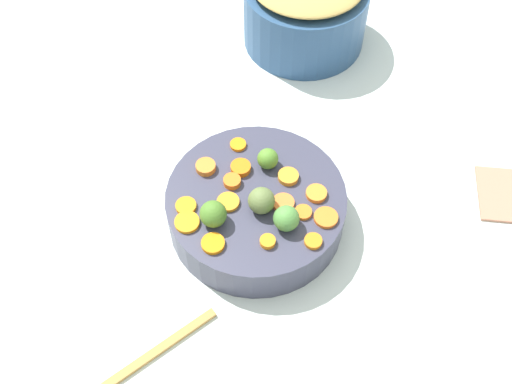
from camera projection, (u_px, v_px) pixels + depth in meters
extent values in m
cube|color=silver|center=(266.00, 245.00, 1.04)|extent=(2.40, 2.40, 0.02)
cylinder|color=#393A4E|center=(256.00, 208.00, 1.03)|extent=(0.30, 0.30, 0.07)
cylinder|color=navy|center=(305.00, 14.00, 1.26)|extent=(0.25, 0.25, 0.13)
cylinder|color=orange|center=(313.00, 241.00, 0.94)|extent=(0.04, 0.04, 0.01)
cylinder|color=orange|center=(268.00, 241.00, 0.94)|extent=(0.03, 0.03, 0.01)
cylinder|color=orange|center=(213.00, 244.00, 0.94)|extent=(0.05, 0.05, 0.01)
cylinder|color=orange|center=(187.00, 222.00, 0.96)|extent=(0.05, 0.05, 0.01)
cylinder|color=orange|center=(316.00, 193.00, 0.99)|extent=(0.04, 0.04, 0.01)
cylinder|color=orange|center=(228.00, 202.00, 0.98)|extent=(0.05, 0.05, 0.01)
cylinder|color=orange|center=(303.00, 212.00, 0.97)|extent=(0.03, 0.03, 0.01)
cylinder|color=orange|center=(241.00, 168.00, 1.02)|extent=(0.04, 0.04, 0.01)
cylinder|color=orange|center=(287.00, 176.00, 1.01)|extent=(0.04, 0.04, 0.01)
cylinder|color=orange|center=(283.00, 203.00, 0.98)|extent=(0.05, 0.05, 0.01)
cylinder|color=orange|center=(206.00, 167.00, 1.02)|extent=(0.04, 0.04, 0.01)
cylinder|color=orange|center=(326.00, 217.00, 0.97)|extent=(0.05, 0.05, 0.01)
cylinder|color=orange|center=(238.00, 145.00, 1.05)|extent=(0.04, 0.04, 0.01)
cylinder|color=orange|center=(186.00, 206.00, 0.98)|extent=(0.04, 0.04, 0.01)
cylinder|color=orange|center=(232.00, 181.00, 1.00)|extent=(0.04, 0.04, 0.01)
sphere|color=#4D863D|center=(287.00, 216.00, 0.95)|extent=(0.04, 0.04, 0.04)
sphere|color=#5D6F3C|center=(261.00, 201.00, 0.96)|extent=(0.04, 0.04, 0.04)
sphere|color=#477427|center=(213.00, 214.00, 0.95)|extent=(0.04, 0.04, 0.04)
sphere|color=#4F822A|center=(268.00, 159.00, 1.02)|extent=(0.04, 0.04, 0.04)
cube|color=#AE8242|center=(141.00, 362.00, 0.91)|extent=(0.14, 0.24, 0.01)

